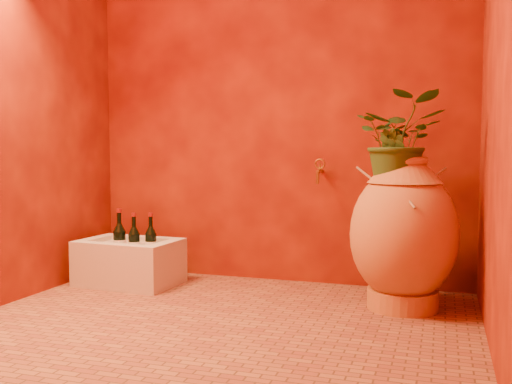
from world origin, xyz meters
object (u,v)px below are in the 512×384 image
(wine_bottle_b, at_px, (134,244))
(wall_tap, at_px, (319,170))
(amphora, at_px, (403,234))
(wine_bottle_c, at_px, (151,244))
(wine_bottle_a, at_px, (120,242))
(stone_basin, at_px, (129,263))

(wine_bottle_b, relative_size, wall_tap, 1.95)
(amphora, bearing_deg, wine_bottle_c, 177.63)
(wine_bottle_a, bearing_deg, wine_bottle_c, 18.45)
(wine_bottle_c, bearing_deg, stone_basin, -170.66)
(stone_basin, distance_m, wine_bottle_a, 0.15)
(wine_bottle_a, relative_size, wall_tap, 2.12)
(wine_bottle_b, bearing_deg, wall_tap, 18.21)
(wine_bottle_c, distance_m, wall_tap, 1.16)
(wine_bottle_a, distance_m, wine_bottle_b, 0.10)
(wine_bottle_a, relative_size, wine_bottle_c, 1.09)
(wall_tap, bearing_deg, wine_bottle_a, -162.49)
(stone_basin, xyz_separation_m, wine_bottle_b, (0.05, -0.02, 0.13))
(stone_basin, distance_m, wine_bottle_c, 0.19)
(stone_basin, distance_m, wine_bottle_b, 0.14)
(stone_basin, height_order, wine_bottle_b, wine_bottle_b)
(wine_bottle_b, distance_m, wine_bottle_c, 0.10)
(wine_bottle_b, bearing_deg, stone_basin, 154.52)
(stone_basin, height_order, wine_bottle_a, wine_bottle_a)
(amphora, height_order, wine_bottle_c, amphora)
(wine_bottle_a, xyz_separation_m, wine_bottle_b, (0.10, 0.02, -0.01))
(wine_bottle_b, bearing_deg, wine_bottle_a, -170.91)
(wine_bottle_a, bearing_deg, wall_tap, 17.51)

